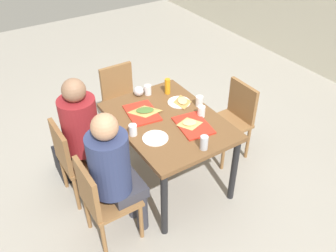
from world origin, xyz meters
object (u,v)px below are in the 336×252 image
at_px(chair_near_right, 101,198).
at_px(main_table, 168,128).
at_px(handbag, 65,163).
at_px(pizza_slice_c, 182,101).
at_px(soda_can, 204,143).
at_px(person_in_brown_jacket, 114,168).
at_px(plastic_cup_c, 148,90).
at_px(pizza_slice_b, 190,123).
at_px(plastic_cup_a, 199,101).
at_px(chair_far_side, 234,116).
at_px(paper_plate_center, 179,102).
at_px(foil_bundle, 139,91).
at_px(paper_plate_near_edge, 155,138).
at_px(plastic_cup_d, 201,111).
at_px(person_in_red, 85,130).
at_px(tray_red_near, 142,113).
at_px(pizza_slice_a, 145,111).
at_px(chair_near_left, 74,156).
at_px(condiment_bottle, 167,86).
at_px(chair_left_end, 121,97).
at_px(plastic_cup_b, 133,130).
at_px(tray_red_far, 193,125).

bearing_deg(chair_near_right, main_table, 109.74).
relative_size(chair_near_right, handbag, 2.60).
relative_size(pizza_slice_c, soda_can, 1.86).
xyz_separation_m(person_in_brown_jacket, plastic_cup_c, (-0.77, 0.75, 0.08)).
xyz_separation_m(main_table, person_in_brown_jacket, (0.29, -0.68, 0.07)).
height_order(chair_near_right, handbag, chair_near_right).
height_order(pizza_slice_b, plastic_cup_a, plastic_cup_a).
xyz_separation_m(chair_far_side, paper_plate_center, (-0.18, -0.58, 0.28)).
relative_size(pizza_slice_b, foil_bundle, 2.15).
bearing_deg(paper_plate_near_edge, paper_plate_center, 126.34).
bearing_deg(plastic_cup_d, pizza_slice_c, -176.21).
bearing_deg(paper_plate_near_edge, chair_far_side, 99.46).
height_order(person_in_red, tray_red_near, person_in_red).
bearing_deg(pizza_slice_a, chair_near_left, -97.66).
bearing_deg(tray_red_near, condiment_bottle, 114.21).
bearing_deg(main_table, condiment_bottle, 147.90).
bearing_deg(main_table, person_in_brown_jacket, -66.61).
xyz_separation_m(chair_near_right, plastic_cup_c, (-0.77, 0.89, 0.32)).
xyz_separation_m(tray_red_near, handbag, (-0.44, -0.68, -0.62)).
bearing_deg(handbag, foil_bundle, 80.00).
distance_m(paper_plate_near_edge, handbag, 1.19).
distance_m(chair_far_side, plastic_cup_c, 0.95).
height_order(paper_plate_center, soda_can, soda_can).
xyz_separation_m(paper_plate_center, handbag, (-0.47, -1.08, -0.62)).
distance_m(paper_plate_center, paper_plate_near_edge, 0.60).
height_order(chair_left_end, tray_red_near, chair_left_end).
distance_m(chair_near_left, condiment_bottle, 1.12).
height_order(person_in_red, pizza_slice_b, person_in_red).
distance_m(pizza_slice_b, plastic_cup_b, 0.50).
relative_size(chair_near_left, chair_near_right, 1.00).
distance_m(chair_near_left, chair_left_end, 1.07).
relative_size(main_table, plastic_cup_a, 11.79).
height_order(chair_near_right, soda_can, soda_can).
relative_size(chair_far_side, tray_red_far, 2.31).
distance_m(plastic_cup_a, handbag, 1.51).
relative_size(tray_red_near, foil_bundle, 3.60).
height_order(chair_near_left, tray_red_far, chair_near_left).
bearing_deg(person_in_red, plastic_cup_c, 103.32).
bearing_deg(person_in_brown_jacket, chair_near_left, -166.65).
bearing_deg(tray_red_near, main_table, 36.55).
bearing_deg(pizza_slice_b, plastic_cup_a, 128.55).
relative_size(chair_left_end, condiment_bottle, 5.20).
xyz_separation_m(chair_near_left, plastic_cup_a, (0.27, 1.19, 0.32)).
xyz_separation_m(pizza_slice_b, foil_bundle, (-0.68, -0.13, 0.03)).
height_order(person_in_red, condiment_bottle, person_in_red).
distance_m(chair_far_side, paper_plate_near_edge, 1.11).
bearing_deg(paper_plate_center, tray_red_near, -94.29).
xyz_separation_m(plastic_cup_c, condiment_bottle, (0.09, 0.17, 0.03)).
bearing_deg(paper_plate_center, chair_near_left, -96.34).
bearing_deg(plastic_cup_a, person_in_brown_jacket, -72.89).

